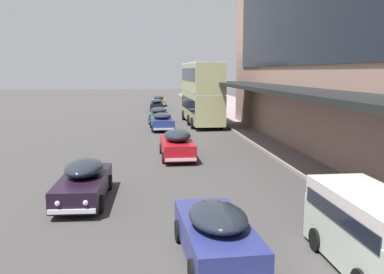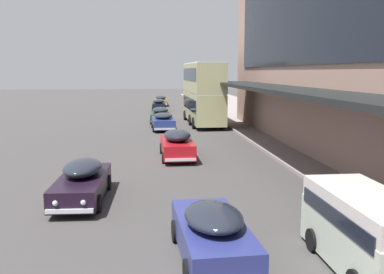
{
  "view_description": "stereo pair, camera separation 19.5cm",
  "coord_description": "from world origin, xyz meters",
  "px_view_note": "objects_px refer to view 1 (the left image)",
  "views": [
    {
      "loc": [
        -1.34,
        -2.99,
        4.95
      ],
      "look_at": [
        1.35,
        20.89,
        1.26
      ],
      "focal_mm": 40.0,
      "sensor_mm": 36.0,
      "label": 1
    },
    {
      "loc": [
        -1.15,
        -3.01,
        4.95
      ],
      "look_at": [
        1.35,
        20.89,
        1.26
      ],
      "focal_mm": 40.0,
      "sensor_mm": 36.0,
      "label": 2
    }
  ],
  "objects_px": {
    "sedan_second_near": "(84,181)",
    "sedan_far_back": "(162,121)",
    "sedan_oncoming_front": "(159,101)",
    "sedan_trailing_mid": "(177,144)",
    "transit_bus_kerbside_front": "(201,91)",
    "vw_van": "(368,226)",
    "sedan_lead_mid": "(216,232)",
    "sedan_second_mid": "(159,115)",
    "sedan_trailing_near": "(157,105)"
  },
  "relations": [
    {
      "from": "sedan_second_near",
      "to": "sedan_far_back",
      "type": "distance_m",
      "value": 20.25
    },
    {
      "from": "sedan_oncoming_front",
      "to": "sedan_trailing_mid",
      "type": "height_order",
      "value": "sedan_trailing_mid"
    },
    {
      "from": "transit_bus_kerbside_front",
      "to": "sedan_trailing_mid",
      "type": "distance_m",
      "value": 16.43
    },
    {
      "from": "transit_bus_kerbside_front",
      "to": "sedan_second_near",
      "type": "xyz_separation_m",
      "value": [
        -7.75,
        -23.62,
        -2.35
      ]
    },
    {
      "from": "sedan_oncoming_front",
      "to": "vw_van",
      "type": "distance_m",
      "value": 52.82
    },
    {
      "from": "sedan_second_near",
      "to": "sedan_lead_mid",
      "type": "xyz_separation_m",
      "value": [
        4.19,
        -5.83,
        -0.01
      ]
    },
    {
      "from": "vw_van",
      "to": "sedan_second_mid",
      "type": "bearing_deg",
      "value": 97.34
    },
    {
      "from": "sedan_far_back",
      "to": "sedan_second_mid",
      "type": "xyz_separation_m",
      "value": [
        -0.06,
        5.36,
        0.01
      ]
    },
    {
      "from": "transit_bus_kerbside_front",
      "to": "sedan_lead_mid",
      "type": "relative_size",
      "value": 2.35
    },
    {
      "from": "sedan_lead_mid",
      "to": "sedan_second_mid",
      "type": "relative_size",
      "value": 0.93
    },
    {
      "from": "transit_bus_kerbside_front",
      "to": "sedan_lead_mid",
      "type": "distance_m",
      "value": 29.76
    },
    {
      "from": "transit_bus_kerbside_front",
      "to": "sedan_trailing_mid",
      "type": "xyz_separation_m",
      "value": [
        -3.54,
        -15.88,
        -2.3
      ]
    },
    {
      "from": "transit_bus_kerbside_front",
      "to": "sedan_second_mid",
      "type": "xyz_separation_m",
      "value": [
        -3.95,
        1.62,
        -2.36
      ]
    },
    {
      "from": "transit_bus_kerbside_front",
      "to": "sedan_trailing_near",
      "type": "height_order",
      "value": "transit_bus_kerbside_front"
    },
    {
      "from": "sedan_oncoming_front",
      "to": "sedan_lead_mid",
      "type": "distance_m",
      "value": 51.85
    },
    {
      "from": "sedan_second_mid",
      "to": "sedan_far_back",
      "type": "bearing_deg",
      "value": -89.38
    },
    {
      "from": "sedan_trailing_mid",
      "to": "vw_van",
      "type": "bearing_deg",
      "value": -75.61
    },
    {
      "from": "sedan_oncoming_front",
      "to": "sedan_far_back",
      "type": "distance_m",
      "value": 26.14
    },
    {
      "from": "sedan_oncoming_front",
      "to": "sedan_trailing_mid",
      "type": "bearing_deg",
      "value": -90.42
    },
    {
      "from": "vw_van",
      "to": "sedan_far_back",
      "type": "bearing_deg",
      "value": 98.67
    },
    {
      "from": "sedan_trailing_near",
      "to": "vw_van",
      "type": "xyz_separation_m",
      "value": [
        3.93,
        -44.38,
        0.33
      ]
    },
    {
      "from": "sedan_trailing_near",
      "to": "sedan_far_back",
      "type": "height_order",
      "value": "sedan_trailing_near"
    },
    {
      "from": "sedan_lead_mid",
      "to": "sedan_trailing_near",
      "type": "distance_m",
      "value": 43.52
    },
    {
      "from": "sedan_oncoming_front",
      "to": "sedan_second_mid",
      "type": "distance_m",
      "value": 20.79
    },
    {
      "from": "sedan_second_near",
      "to": "sedan_lead_mid",
      "type": "bearing_deg",
      "value": -54.25
    },
    {
      "from": "sedan_far_back",
      "to": "sedan_oncoming_front",
      "type": "bearing_deg",
      "value": 88.63
    },
    {
      "from": "sedan_oncoming_front",
      "to": "vw_van",
      "type": "xyz_separation_m",
      "value": [
        3.43,
        -52.71,
        0.36
      ]
    },
    {
      "from": "sedan_far_back",
      "to": "vw_van",
      "type": "height_order",
      "value": "vw_van"
    },
    {
      "from": "sedan_far_back",
      "to": "vw_van",
      "type": "bearing_deg",
      "value": -81.33
    },
    {
      "from": "transit_bus_kerbside_front",
      "to": "sedan_trailing_mid",
      "type": "bearing_deg",
      "value": -102.57
    },
    {
      "from": "sedan_trailing_near",
      "to": "sedan_oncoming_front",
      "type": "bearing_deg",
      "value": 86.52
    },
    {
      "from": "transit_bus_kerbside_front",
      "to": "sedan_trailing_near",
      "type": "xyz_separation_m",
      "value": [
        -3.77,
        14.07,
        -2.35
      ]
    },
    {
      "from": "sedan_lead_mid",
      "to": "sedan_trailing_mid",
      "type": "height_order",
      "value": "sedan_trailing_mid"
    },
    {
      "from": "transit_bus_kerbside_front",
      "to": "vw_van",
      "type": "bearing_deg",
      "value": -89.69
    },
    {
      "from": "sedan_second_mid",
      "to": "vw_van",
      "type": "bearing_deg",
      "value": -82.66
    },
    {
      "from": "sedan_oncoming_front",
      "to": "sedan_second_near",
      "type": "height_order",
      "value": "sedan_second_near"
    },
    {
      "from": "sedan_lead_mid",
      "to": "sedan_trailing_near",
      "type": "bearing_deg",
      "value": 90.27
    },
    {
      "from": "transit_bus_kerbside_front",
      "to": "sedan_oncoming_front",
      "type": "distance_m",
      "value": 22.76
    },
    {
      "from": "sedan_trailing_mid",
      "to": "sedan_far_back",
      "type": "relative_size",
      "value": 1.04
    },
    {
      "from": "sedan_trailing_mid",
      "to": "sedan_second_mid",
      "type": "xyz_separation_m",
      "value": [
        -0.41,
        17.5,
        -0.06
      ]
    },
    {
      "from": "sedan_oncoming_front",
      "to": "sedan_trailing_mid",
      "type": "relative_size",
      "value": 0.97
    },
    {
      "from": "sedan_trailing_near",
      "to": "vw_van",
      "type": "height_order",
      "value": "vw_van"
    },
    {
      "from": "sedan_oncoming_front",
      "to": "sedan_second_near",
      "type": "bearing_deg",
      "value": -95.57
    },
    {
      "from": "sedan_second_near",
      "to": "transit_bus_kerbside_front",
      "type": "bearing_deg",
      "value": 71.83
    },
    {
      "from": "sedan_trailing_mid",
      "to": "sedan_far_back",
      "type": "xyz_separation_m",
      "value": [
        -0.35,
        12.14,
        -0.07
      ]
    },
    {
      "from": "sedan_lead_mid",
      "to": "sedan_trailing_mid",
      "type": "bearing_deg",
      "value": 89.91
    },
    {
      "from": "sedan_lead_mid",
      "to": "sedan_far_back",
      "type": "distance_m",
      "value": 25.71
    },
    {
      "from": "sedan_trailing_mid",
      "to": "vw_van",
      "type": "distance_m",
      "value": 14.91
    },
    {
      "from": "sedan_second_mid",
      "to": "sedan_trailing_mid",
      "type": "bearing_deg",
      "value": -88.67
    },
    {
      "from": "sedan_far_back",
      "to": "sedan_second_mid",
      "type": "distance_m",
      "value": 5.36
    }
  ]
}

